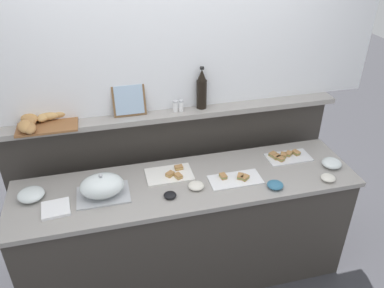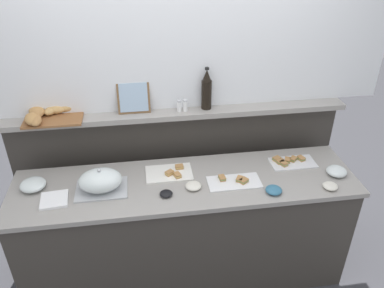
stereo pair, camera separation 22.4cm
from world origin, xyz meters
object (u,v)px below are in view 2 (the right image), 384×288
Objects in this scene: sandwich_platter_front at (170,173)px; bread_basket at (47,115)px; condiment_bowl_cream at (166,194)px; glass_bowl_medium at (336,171)px; sandwich_platter_rear at (291,162)px; pepper_shaker at (185,105)px; wine_bottle_dark at (207,90)px; condiment_bowl_dark at (193,186)px; serving_cloche at (100,181)px; salt_shaker at (179,106)px; condiment_bowl_teal at (330,186)px; condiment_bowl_red at (274,190)px; napkin_stack at (54,200)px; framed_picture at (134,97)px; sandwich_platter_side at (234,182)px; glass_bowl_large at (33,185)px.

sandwich_platter_front is 0.82× the size of bread_basket.
condiment_bowl_cream is 0.21× the size of bread_basket.
glass_bowl_medium is 1.68× the size of condiment_bowl_cream.
pepper_shaker is at bearing 158.35° from sandwich_platter_rear.
glass_bowl_medium is 1.09m from wine_bottle_dark.
sandwich_platter_rear is at bearing -10.05° from bread_basket.
bread_basket reaches higher than condiment_bowl_dark.
sandwich_platter_rear is 1.01× the size of sandwich_platter_front.
salt_shaker reaches higher than serving_cloche.
condiment_bowl_cream is 0.84× the size of condiment_bowl_teal.
glass_bowl_medium reaches higher than sandwich_platter_rear.
condiment_bowl_red is 0.65× the size of napkin_stack.
sandwich_platter_front is (-0.89, -0.00, -0.00)m from sandwich_platter_rear.
napkin_stack is 0.73× the size of framed_picture.
sandwich_platter_front is 0.23m from condiment_bowl_dark.
sandwich_platter_side is at bearing -3.17° from serving_cloche.
serving_cloche is 2.40× the size of glass_bowl_medium.
condiment_bowl_dark reaches higher than sandwich_platter_side.
pepper_shaker reaches higher than bread_basket.
serving_cloche is 3.91× the size of pepper_shaker.
bread_basket reaches higher than condiment_bowl_cream.
glass_bowl_large is 1.58× the size of condiment_bowl_dark.
glass_bowl_large is at bearing -105.00° from bread_basket.
condiment_bowl_red is (0.66, -0.31, 0.01)m from sandwich_platter_front.
sandwich_platter_front is 0.92m from glass_bowl_large.
framed_picture is at bearing 178.30° from wine_bottle_dark.
condiment_bowl_teal is 0.92m from condiment_bowl_dark.
serving_cloche is at bearing 173.46° from condiment_bowl_dark.
salt_shaker reaches higher than sandwich_platter_front.
bread_basket is (-1.25, 0.48, 0.37)m from sandwich_platter_side.
pepper_shaker is at bearing -171.92° from wine_bottle_dark.
salt_shaker reaches higher than napkin_stack.
pepper_shaker is (0.62, 0.42, 0.31)m from serving_cloche.
framed_picture is at bearing 143.42° from condiment_bowl_red.
glass_bowl_large is 1.14m from salt_shaker.
condiment_bowl_red is 1.30× the size of condiment_bowl_cream.
bread_basket is at bearing -179.38° from wine_bottle_dark.
bread_basket reaches higher than condiment_bowl_teal.
bread_basket is 1.72× the size of framed_picture.
sandwich_platter_rear is 0.97× the size of serving_cloche.
sandwich_platter_rear is 0.32m from glass_bowl_medium.
bread_basket reaches higher than sandwich_platter_front.
condiment_bowl_dark is 0.63× the size of napkin_stack.
napkin_stack is (-1.42, 0.12, -0.01)m from condiment_bowl_red.
wine_bottle_dark is 0.19m from pepper_shaker.
framed_picture is (-0.64, 0.51, 0.45)m from sandwich_platter_side.
bread_basket is (0.09, 0.35, 0.35)m from glass_bowl_large.
condiment_bowl_cream is at bearing -13.00° from glass_bowl_large.
framed_picture reaches higher than bread_basket.
condiment_bowl_teal is at bearing -64.88° from sandwich_platter_rear.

